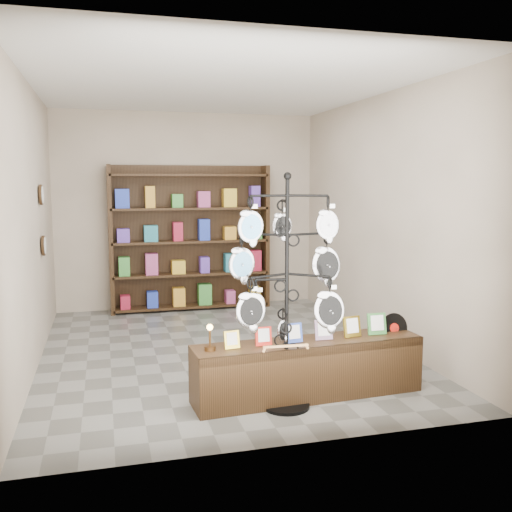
{
  "coord_description": "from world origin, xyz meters",
  "views": [
    {
      "loc": [
        -1.27,
        -6.33,
        1.95
      ],
      "look_at": [
        0.16,
        -1.0,
        1.23
      ],
      "focal_mm": 40.0,
      "sensor_mm": 36.0,
      "label": 1
    }
  ],
  "objects": [
    {
      "name": "display_tree",
      "position": [
        0.21,
        -1.8,
        1.17
      ],
      "size": [
        1.04,
        0.97,
        2.03
      ],
      "rotation": [
        0.0,
        0.0,
        -0.16
      ],
      "color": "black",
      "rests_on": "ground"
    },
    {
      "name": "wall_clocks",
      "position": [
        -1.97,
        0.8,
        1.5
      ],
      "size": [
        0.03,
        0.24,
        0.84
      ],
      "color": "black",
      "rests_on": "ground"
    },
    {
      "name": "front_shelf",
      "position": [
        0.49,
        -1.62,
        0.26
      ],
      "size": [
        2.15,
        0.57,
        0.75
      ],
      "rotation": [
        0.0,
        0.0,
        0.06
      ],
      "color": "black",
      "rests_on": "ground"
    },
    {
      "name": "back_shelving",
      "position": [
        0.0,
        2.3,
        1.03
      ],
      "size": [
        2.42,
        0.36,
        2.2
      ],
      "color": "black",
      "rests_on": "ground"
    },
    {
      "name": "room_envelope",
      "position": [
        0.0,
        0.0,
        1.85
      ],
      "size": [
        5.0,
        5.0,
        5.0
      ],
      "color": "#C2B09C",
      "rests_on": "ground"
    },
    {
      "name": "ground",
      "position": [
        0.0,
        0.0,
        0.0
      ],
      "size": [
        5.0,
        5.0,
        0.0
      ],
      "primitive_type": "plane",
      "color": "slate",
      "rests_on": "ground"
    }
  ]
}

